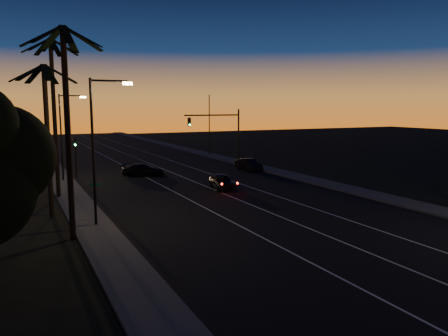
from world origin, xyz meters
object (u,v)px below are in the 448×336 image
signal_mast (221,128)px  right_car (249,165)px  lead_car (222,181)px  cross_car (144,170)px

signal_mast → right_car: bearing=-61.7°
signal_mast → lead_car: (-5.86, -12.33, -4.09)m
signal_mast → cross_car: signal_mast is taller
lead_car → right_car: size_ratio=1.12×
signal_mast → right_car: 5.67m
signal_mast → cross_car: 11.13m
lead_car → right_car: lead_car is taller
right_car → lead_car: bearing=-131.1°
lead_car → cross_car: (-4.26, 10.18, -0.03)m
lead_car → cross_car: lead_car is taller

